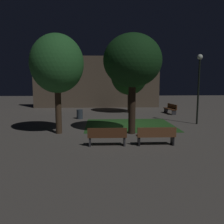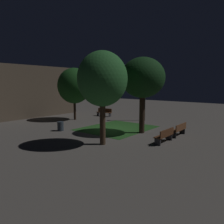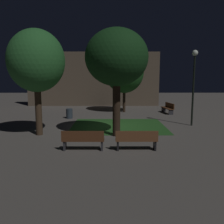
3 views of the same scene
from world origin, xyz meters
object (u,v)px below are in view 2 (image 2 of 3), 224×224
object	(u,v)px
bench_by_lamp	(179,129)
tree_left_canopy	(74,86)
bench_near_trees	(104,112)
bench_front_right	(165,135)
trash_bin	(61,126)
tree_back_left	(102,79)
lamp_post_plaza_west	(145,88)
tree_lawn_side	(143,78)

from	to	relation	value
bench_by_lamp	tree_left_canopy	world-z (taller)	tree_left_canopy
bench_by_lamp	bench_near_trees	size ratio (longest dim) A/B	0.97
bench_front_right	bench_by_lamp	size ratio (longest dim) A/B	1.00
bench_by_lamp	trash_bin	size ratio (longest dim) A/B	2.48
bench_near_trees	tree_back_left	world-z (taller)	tree_back_left
bench_front_right	lamp_post_plaza_west	size ratio (longest dim) A/B	0.38
bench_front_right	bench_near_trees	world-z (taller)	same
bench_front_right	tree_back_left	xyz separation A→B (m)	(-2.68, 2.79, 3.43)
tree_back_left	bench_front_right	bearing A→B (deg)	-46.07
bench_by_lamp	tree_left_canopy	xyz separation A→B (m)	(0.07, 11.05, 2.98)
tree_left_canopy	tree_back_left	size ratio (longest dim) A/B	0.94
bench_front_right	bench_near_trees	size ratio (longest dim) A/B	0.97
bench_by_lamp	lamp_post_plaza_west	world-z (taller)	lamp_post_plaza_west
bench_front_right	lamp_post_plaza_west	distance (m)	8.69
tree_lawn_side	tree_back_left	distance (m)	4.18
bench_front_right	tree_left_canopy	bearing A→B (deg)	77.99
bench_by_lamp	tree_lawn_side	size ratio (longest dim) A/B	0.32
bench_front_right	tree_lawn_side	size ratio (longest dim) A/B	0.32
bench_near_trees	trash_bin	bearing A→B (deg)	-163.17
bench_by_lamp	tree_lawn_side	world-z (taller)	tree_lawn_side
bench_front_right	tree_left_canopy	world-z (taller)	tree_left_canopy
bench_by_lamp	trash_bin	distance (m)	8.92
tree_lawn_side	tree_back_left	bearing A→B (deg)	176.95
bench_by_lamp	trash_bin	bearing A→B (deg)	118.14
bench_front_right	bench_near_trees	bearing A→B (deg)	59.50
bench_near_trees	bench_front_right	bearing A→B (deg)	-120.50
tree_lawn_side	lamp_post_plaza_west	size ratio (longest dim) A/B	1.18
tree_left_canopy	tree_back_left	distance (m)	9.68
tree_left_canopy	trash_bin	size ratio (longest dim) A/B	7.23
lamp_post_plaza_west	bench_by_lamp	bearing A→B (deg)	-128.19
bench_near_trees	bench_by_lamp	bearing A→B (deg)	-110.15
trash_bin	lamp_post_plaza_west	bearing A→B (deg)	-17.68
tree_back_left	lamp_post_plaza_west	world-z (taller)	tree_back_left
tree_lawn_side	tree_left_canopy	xyz separation A→B (m)	(0.87, 8.48, -0.60)
tree_back_left	trash_bin	size ratio (longest dim) A/B	7.66
bench_front_right	tree_back_left	size ratio (longest dim) A/B	0.32
bench_near_trees	tree_back_left	size ratio (longest dim) A/B	0.33
lamp_post_plaza_west	tree_lawn_side	bearing A→B (deg)	-151.59
tree_lawn_side	tree_left_canopy	distance (m)	8.55
bench_by_lamp	tree_lawn_side	bearing A→B (deg)	107.35
bench_front_right	tree_left_canopy	size ratio (longest dim) A/B	0.34
lamp_post_plaza_west	bench_front_right	bearing A→B (deg)	-140.77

